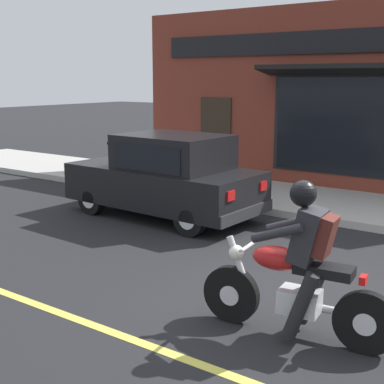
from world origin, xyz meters
TOP-DOWN VIEW (x-y plane):
  - ground_plane at (0.00, 0.00)m, footprint 80.00×80.00m
  - sidewalk_curb at (4.74, 3.00)m, footprint 2.60×22.00m
  - lane_stripe at (-1.80, 3.00)m, footprint 0.12×19.80m
  - storefront_building at (6.27, 2.68)m, footprint 1.25×9.18m
  - motorcycle_with_rider at (-0.78, -0.11)m, footprint 0.61×2.02m
  - car_hatchback at (2.24, 3.91)m, footprint 1.80×3.85m
  - trash_bin at (4.19, 4.22)m, footprint 0.56×0.56m

SIDE VIEW (x-z plane):
  - ground_plane at x=0.00m, z-range 0.00..0.00m
  - lane_stripe at x=-1.80m, z-range 0.00..0.01m
  - sidewalk_curb at x=4.74m, z-range 0.00..0.14m
  - trash_bin at x=4.19m, z-range 0.15..1.13m
  - motorcycle_with_rider at x=-0.78m, z-range -0.13..1.49m
  - car_hatchback at x=2.24m, z-range -0.02..1.55m
  - storefront_building at x=6.27m, z-range 0.01..4.21m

